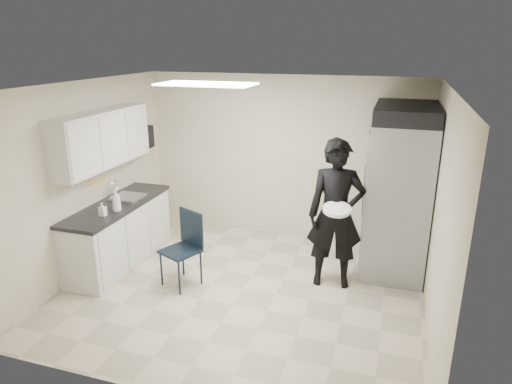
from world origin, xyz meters
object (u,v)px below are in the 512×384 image
(lower_counter, at_px, (120,235))
(man_tuxedo, at_px, (336,215))
(commercial_fridge, at_px, (399,196))
(folding_chair, at_px, (180,251))

(lower_counter, relative_size, man_tuxedo, 0.97)
(commercial_fridge, bearing_deg, man_tuxedo, -134.56)
(folding_chair, bearing_deg, lower_counter, -172.03)
(lower_counter, xyz_separation_m, commercial_fridge, (3.78, 1.07, 0.62))
(commercial_fridge, relative_size, man_tuxedo, 1.07)
(lower_counter, height_order, man_tuxedo, man_tuxedo)
(lower_counter, bearing_deg, folding_chair, -16.23)
(commercial_fridge, height_order, folding_chair, commercial_fridge)
(lower_counter, distance_m, folding_chair, 1.18)
(folding_chair, bearing_deg, man_tuxedo, 42.92)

